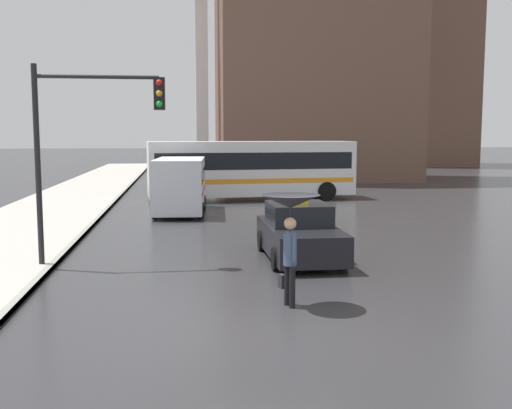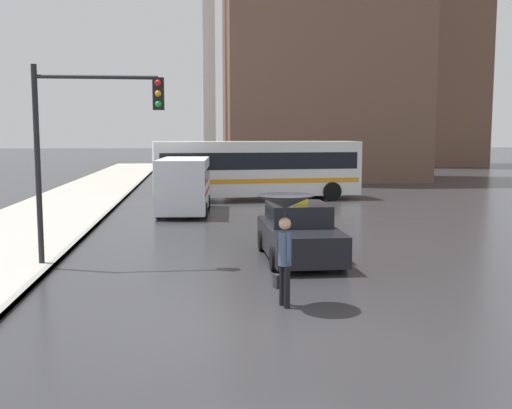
{
  "view_description": "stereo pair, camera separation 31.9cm",
  "coord_description": "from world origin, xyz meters",
  "px_view_note": "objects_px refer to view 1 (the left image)",
  "views": [
    {
      "loc": [
        -1.7,
        -9.97,
        3.36
      ],
      "look_at": [
        0.46,
        6.8,
        1.4
      ],
      "focal_mm": 42.0,
      "sensor_mm": 36.0,
      "label": 1
    },
    {
      "loc": [
        -1.38,
        -10.01,
        3.36
      ],
      "look_at": [
        0.46,
        6.8,
        1.4
      ],
      "focal_mm": 42.0,
      "sensor_mm": 36.0,
      "label": 2
    }
  ],
  "objects_px": {
    "pedestrian_with_umbrella": "(290,213)",
    "city_bus": "(251,167)",
    "taxi": "(299,234)",
    "traffic_light": "(91,128)",
    "monument_cross": "(201,13)",
    "ambulance_van": "(180,183)"
  },
  "relations": [
    {
      "from": "taxi",
      "to": "traffic_light",
      "type": "distance_m",
      "value": 6.11
    },
    {
      "from": "traffic_light",
      "to": "monument_cross",
      "type": "bearing_deg",
      "value": 82.52
    },
    {
      "from": "city_bus",
      "to": "ambulance_van",
      "type": "bearing_deg",
      "value": -41.26
    },
    {
      "from": "taxi",
      "to": "pedestrian_with_umbrella",
      "type": "distance_m",
      "value": 4.77
    },
    {
      "from": "ambulance_van",
      "to": "traffic_light",
      "type": "distance_m",
      "value": 11.01
    },
    {
      "from": "taxi",
      "to": "city_bus",
      "type": "distance_m",
      "value": 15.25
    },
    {
      "from": "taxi",
      "to": "monument_cross",
      "type": "xyz_separation_m",
      "value": [
        -1.48,
        29.3,
        11.57
      ]
    },
    {
      "from": "ambulance_van",
      "to": "monument_cross",
      "type": "distance_m",
      "value": 22.14
    },
    {
      "from": "city_bus",
      "to": "monument_cross",
      "type": "height_order",
      "value": "monument_cross"
    },
    {
      "from": "traffic_light",
      "to": "city_bus",
      "type": "bearing_deg",
      "value": 69.31
    },
    {
      "from": "taxi",
      "to": "pedestrian_with_umbrella",
      "type": "relative_size",
      "value": 1.91
    },
    {
      "from": "traffic_light",
      "to": "monument_cross",
      "type": "distance_m",
      "value": 31.22
    },
    {
      "from": "city_bus",
      "to": "taxi",
      "type": "bearing_deg",
      "value": -7.0
    },
    {
      "from": "ambulance_van",
      "to": "monument_cross",
      "type": "xyz_separation_m",
      "value": [
        1.72,
        19.16,
        10.94
      ]
    },
    {
      "from": "ambulance_van",
      "to": "pedestrian_with_umbrella",
      "type": "bearing_deg",
      "value": 101.96
    },
    {
      "from": "city_bus",
      "to": "pedestrian_with_umbrella",
      "type": "relative_size",
      "value": 4.89
    },
    {
      "from": "ambulance_van",
      "to": "traffic_light",
      "type": "height_order",
      "value": "traffic_light"
    },
    {
      "from": "taxi",
      "to": "monument_cross",
      "type": "bearing_deg",
      "value": -87.12
    },
    {
      "from": "traffic_light",
      "to": "monument_cross",
      "type": "xyz_separation_m",
      "value": [
        3.9,
        29.72,
        8.71
      ]
    },
    {
      "from": "pedestrian_with_umbrella",
      "to": "city_bus",
      "type": "bearing_deg",
      "value": -20.68
    },
    {
      "from": "taxi",
      "to": "ambulance_van",
      "type": "bearing_deg",
      "value": -72.52
    },
    {
      "from": "taxi",
      "to": "monument_cross",
      "type": "relative_size",
      "value": 0.2
    }
  ]
}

